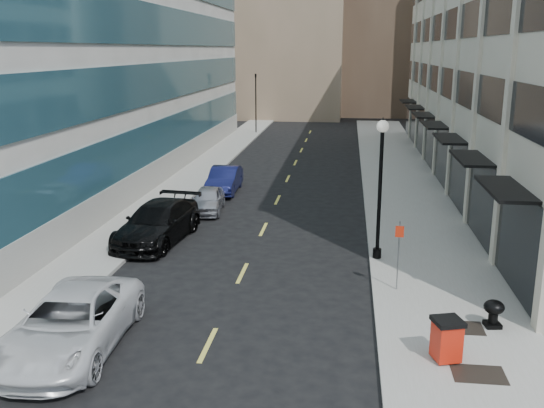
% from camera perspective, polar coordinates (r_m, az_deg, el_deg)
% --- Properties ---
extents(ground, '(160.00, 160.00, 0.00)m').
position_cam_1_polar(ground, '(16.90, -7.64, -16.12)').
color(ground, black).
rests_on(ground, ground).
extents(sidewalk_right, '(5.00, 80.00, 0.15)m').
position_cam_1_polar(sidewalk_right, '(35.26, 12.72, 0.14)').
color(sidewalk_right, gray).
rests_on(sidewalk_right, ground).
extents(sidewalk_left, '(3.00, 80.00, 0.15)m').
position_cam_1_polar(sidewalk_left, '(36.60, -9.64, 0.81)').
color(sidewalk_left, gray).
rests_on(sidewalk_left, ground).
extents(building_left, '(16.14, 46.00, 20.00)m').
position_cam_1_polar(building_left, '(45.63, -19.43, 15.43)').
color(building_left, silver).
rests_on(building_left, ground).
extents(skyline_tan_near, '(14.00, 18.00, 28.00)m').
position_cam_1_polar(skyline_tan_near, '(82.60, 1.69, 18.18)').
color(skyline_tan_near, '#957961').
rests_on(skyline_tan_near, ground).
extents(skyline_tan_far, '(12.00, 14.00, 22.00)m').
position_cam_1_polar(skyline_tan_far, '(93.80, -4.05, 15.86)').
color(skyline_tan_far, '#957961').
rests_on(skyline_tan_far, ground).
extents(skyline_stone, '(10.00, 14.00, 20.00)m').
position_cam_1_polar(skyline_stone, '(81.28, 17.70, 14.77)').
color(skyline_stone, beige).
rests_on(skyline_stone, ground).
extents(grate_mid, '(1.40, 1.00, 0.01)m').
position_cam_1_polar(grate_mid, '(17.61, 18.88, -14.91)').
color(grate_mid, black).
rests_on(grate_mid, sidewalk_right).
extents(grate_far, '(1.40, 1.00, 0.01)m').
position_cam_1_polar(grate_far, '(20.06, 17.30, -11.04)').
color(grate_far, black).
rests_on(grate_far, sidewalk_right).
extents(road_centerline, '(0.15, 68.20, 0.01)m').
position_cam_1_polar(road_centerline, '(32.44, -0.09, -0.87)').
color(road_centerline, '#D8CC4C').
rests_on(road_centerline, ground).
extents(traffic_signal, '(0.66, 0.66, 6.98)m').
position_cam_1_polar(traffic_signal, '(62.82, -1.55, 11.81)').
color(traffic_signal, black).
rests_on(traffic_signal, ground).
extents(car_white_van, '(3.08, 6.25, 1.71)m').
position_cam_1_polar(car_white_van, '(18.77, -18.40, -10.59)').
color(car_white_van, silver).
rests_on(car_white_van, ground).
extents(car_black_pickup, '(3.13, 6.32, 1.76)m').
position_cam_1_polar(car_black_pickup, '(28.01, -10.71, -1.74)').
color(car_black_pickup, black).
rests_on(car_black_pickup, ground).
extents(car_silver_sedan, '(1.92, 4.05, 1.34)m').
position_cam_1_polar(car_silver_sedan, '(32.76, -6.05, 0.40)').
color(car_silver_sedan, '#A0A1A9').
rests_on(car_silver_sedan, ground).
extents(car_blue_sedan, '(1.75, 4.74, 1.55)m').
position_cam_1_polar(car_blue_sedan, '(37.18, -4.50, 2.29)').
color(car_blue_sedan, '#131747').
rests_on(car_blue_sedan, ground).
extents(trash_bin, '(0.95, 0.95, 1.24)m').
position_cam_1_polar(trash_bin, '(17.75, 16.12, -12.03)').
color(trash_bin, red).
rests_on(trash_bin, sidewalk_right).
extents(lamppost, '(0.48, 0.48, 5.83)m').
position_cam_1_polar(lamppost, '(24.65, 10.17, 2.52)').
color(lamppost, black).
rests_on(lamppost, sidewalk_right).
extents(sign_post, '(0.30, 0.06, 2.55)m').
position_cam_1_polar(sign_post, '(21.90, 11.84, -3.92)').
color(sign_post, slate).
rests_on(sign_post, sidewalk_right).
extents(urn_planter, '(0.63, 0.63, 0.88)m').
position_cam_1_polar(urn_planter, '(20.23, 20.14, -9.42)').
color(urn_planter, black).
rests_on(urn_planter, sidewalk_right).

